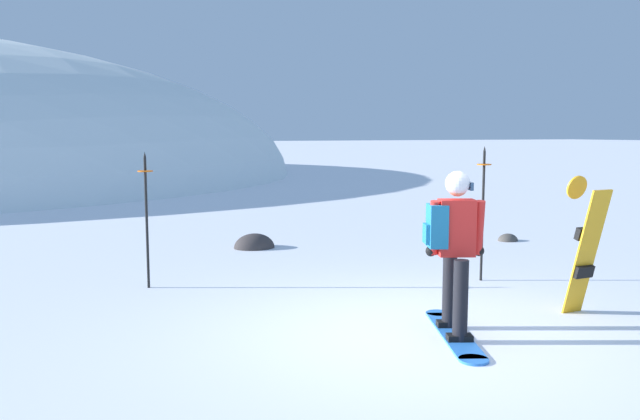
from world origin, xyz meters
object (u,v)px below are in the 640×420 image
piste_marker_near (483,204)px  piste_marker_far (146,211)px  rock_mid (254,248)px  snowboarder_main (453,248)px  rock_dark (508,241)px  spare_snowboard (585,246)px

piste_marker_near → piste_marker_far: bearing=161.7°
piste_marker_near → rock_mid: 4.53m
snowboarder_main → rock_dark: 6.49m
spare_snowboard → piste_marker_near: size_ratio=0.84×
piste_marker_near → snowboarder_main: bearing=-133.9°
snowboarder_main → rock_dark: bearing=45.2°
rock_mid → spare_snowboard: bearing=-70.3°
piste_marker_near → piste_marker_far: piste_marker_near is taller
snowboarder_main → piste_marker_far: piste_marker_far is taller
spare_snowboard → rock_mid: spare_snowboard is taller
snowboarder_main → spare_snowboard: snowboarder_main is taller
piste_marker_near → rock_mid: bearing=119.0°
spare_snowboard → rock_dark: (2.70, 4.54, -0.82)m
snowboarder_main → piste_marker_near: piste_marker_near is taller
piste_marker_near → piste_marker_far: size_ratio=1.04×
spare_snowboard → piste_marker_near: piste_marker_near is taller
spare_snowboard → snowboarder_main: bearing=-179.5°
rock_dark → piste_marker_near: bearing=-135.5°
piste_marker_far → rock_dark: piste_marker_far is taller
snowboarder_main → piste_marker_far: 4.26m
piste_marker_near → piste_marker_far: 4.65m
piste_marker_far → rock_mid: (2.28, 2.39, -1.06)m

